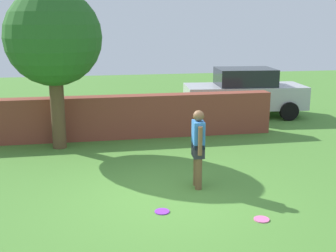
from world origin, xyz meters
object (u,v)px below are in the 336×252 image
Objects in this scene: person at (198,145)px; tree at (53,39)px; car at (244,92)px; frisbee_pink at (262,219)px; frisbee_purple at (162,211)px.

tree is at bearing 44.82° from person.
car is at bearing 24.96° from tree.
frisbee_purple is (-1.64, 0.63, 0.00)m from frisbee_pink.
person is 6.00× the size of frisbee_purple.
tree is 4.98m from person.
frisbee_pink is (-2.65, -8.08, -0.85)m from car.
car is 16.04× the size of frisbee_pink.
person is at bearing 113.13° from frisbee_pink.
tree reaches higher than frisbee_purple.
person is 1.65m from frisbee_purple.
person is 0.37× the size of car.
person is (2.96, -3.47, -2.00)m from tree.
person is at bearing -49.56° from tree.
tree is 5.74m from frisbee_purple.
car is at bearing 60.11° from frisbee_purple.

